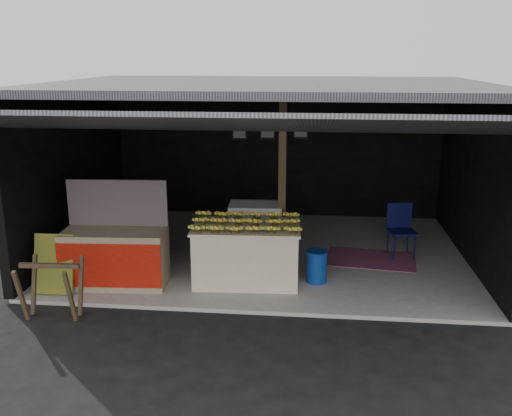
# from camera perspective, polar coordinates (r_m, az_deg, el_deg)

# --- Properties ---
(ground) EXTENTS (80.00, 80.00, 0.00)m
(ground) POSITION_cam_1_polar(r_m,az_deg,el_deg) (7.97, -0.53, -10.62)
(ground) COLOR black
(ground) RESTS_ON ground
(concrete_slab) EXTENTS (7.00, 5.00, 0.06)m
(concrete_slab) POSITION_cam_1_polar(r_m,az_deg,el_deg) (10.26, 1.07, -4.43)
(concrete_slab) COLOR gray
(concrete_slab) RESTS_ON ground
(shophouse) EXTENTS (7.40, 7.29, 3.02)m
(shophouse) POSITION_cam_1_polar(r_m,az_deg,el_deg) (10.07, 1.30, 7.35)
(shophouse) COLOR black
(shophouse) RESTS_ON ground
(banana_table) EXTENTS (1.67, 1.08, 0.90)m
(banana_table) POSITION_cam_1_polar(r_m,az_deg,el_deg) (8.76, -0.96, -4.57)
(banana_table) COLOR silver
(banana_table) RESTS_ON concrete_slab
(banana_pile) EXTENTS (1.54, 0.97, 0.18)m
(banana_pile) POSITION_cam_1_polar(r_m,az_deg,el_deg) (8.59, -0.97, -1.21)
(banana_pile) COLOR yellow
(banana_pile) RESTS_ON banana_table
(white_crate) EXTENTS (0.91, 0.65, 0.98)m
(white_crate) POSITION_cam_1_polar(r_m,az_deg,el_deg) (9.67, -0.05, -2.41)
(white_crate) COLOR white
(white_crate) RESTS_ON concrete_slab
(neighbor_stall) EXTENTS (1.57, 0.78, 1.57)m
(neighbor_stall) POSITION_cam_1_polar(r_m,az_deg,el_deg) (8.89, -13.87, -4.57)
(neighbor_stall) COLOR #998466
(neighbor_stall) RESTS_ON concrete_slab
(green_signboard) EXTENTS (0.59, 0.25, 0.87)m
(green_signboard) POSITION_cam_1_polar(r_m,az_deg,el_deg) (8.86, -19.57, -5.31)
(green_signboard) COLOR black
(green_signboard) RESTS_ON concrete_slab
(sawhorse) EXTENTS (0.81, 0.73, 0.79)m
(sawhorse) POSITION_cam_1_polar(r_m,az_deg,el_deg) (8.13, -19.81, -7.17)
(sawhorse) COLOR #463523
(sawhorse) RESTS_ON ground
(water_barrel) EXTENTS (0.32, 0.32, 0.47)m
(water_barrel) POSITION_cam_1_polar(r_m,az_deg,el_deg) (8.85, 6.08, -5.91)
(water_barrel) COLOR navy
(water_barrel) RESTS_ON concrete_slab
(plastic_chair) EXTENTS (0.51, 0.51, 0.92)m
(plastic_chair) POSITION_cam_1_polar(r_m,az_deg,el_deg) (10.17, 14.25, -1.68)
(plastic_chair) COLOR #090D34
(plastic_chair) RESTS_ON concrete_slab
(magenta_rug) EXTENTS (1.61, 1.18, 0.01)m
(magenta_rug) POSITION_cam_1_polar(r_m,az_deg,el_deg) (10.02, 11.41, -5.00)
(magenta_rug) COLOR #6F184E
(magenta_rug) RESTS_ON concrete_slab
(picture_frames) EXTENTS (1.62, 0.04, 0.46)m
(picture_frames) POSITION_cam_1_polar(r_m,az_deg,el_deg) (12.16, 1.33, 7.88)
(picture_frames) COLOR black
(picture_frames) RESTS_ON shophouse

